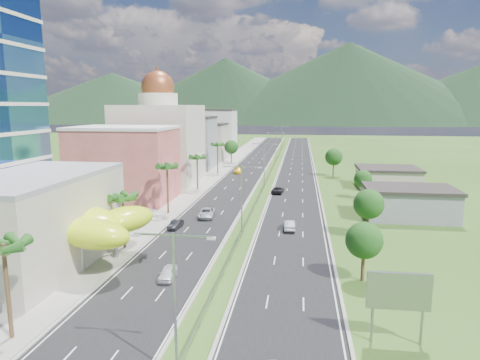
% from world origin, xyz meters
% --- Properties ---
extents(ground, '(500.00, 500.00, 0.00)m').
position_xyz_m(ground, '(0.00, 0.00, 0.00)').
color(ground, '#2D5119').
rests_on(ground, ground).
extents(road_left, '(11.00, 260.00, 0.04)m').
position_xyz_m(road_left, '(-7.50, 90.00, 0.02)').
color(road_left, black).
rests_on(road_left, ground).
extents(road_right, '(11.00, 260.00, 0.04)m').
position_xyz_m(road_right, '(7.50, 90.00, 0.02)').
color(road_right, black).
rests_on(road_right, ground).
extents(sidewalk_left, '(7.00, 260.00, 0.12)m').
position_xyz_m(sidewalk_left, '(-17.00, 90.00, 0.06)').
color(sidewalk_left, gray).
rests_on(sidewalk_left, ground).
extents(median_guardrail, '(0.10, 216.06, 0.76)m').
position_xyz_m(median_guardrail, '(0.00, 71.99, 0.62)').
color(median_guardrail, gray).
rests_on(median_guardrail, ground).
extents(streetlight_median_a, '(6.04, 0.25, 11.00)m').
position_xyz_m(streetlight_median_a, '(0.00, -25.00, 6.75)').
color(streetlight_median_a, gray).
rests_on(streetlight_median_a, ground).
extents(streetlight_median_b, '(6.04, 0.25, 11.00)m').
position_xyz_m(streetlight_median_b, '(0.00, 10.00, 6.75)').
color(streetlight_median_b, gray).
rests_on(streetlight_median_b, ground).
extents(streetlight_median_c, '(6.04, 0.25, 11.00)m').
position_xyz_m(streetlight_median_c, '(0.00, 50.00, 6.75)').
color(streetlight_median_c, gray).
rests_on(streetlight_median_c, ground).
extents(streetlight_median_d, '(6.04, 0.25, 11.00)m').
position_xyz_m(streetlight_median_d, '(0.00, 95.00, 6.75)').
color(streetlight_median_d, gray).
rests_on(streetlight_median_d, ground).
extents(streetlight_median_e, '(6.04, 0.25, 11.00)m').
position_xyz_m(streetlight_median_e, '(0.00, 140.00, 6.75)').
color(streetlight_median_e, gray).
rests_on(streetlight_median_e, ground).
extents(lime_canopy, '(18.00, 15.00, 7.40)m').
position_xyz_m(lime_canopy, '(-20.00, -4.00, 4.99)').
color(lime_canopy, '#C7E816').
rests_on(lime_canopy, ground).
extents(pink_shophouse, '(20.00, 15.00, 15.00)m').
position_xyz_m(pink_shophouse, '(-28.00, 32.00, 7.50)').
color(pink_shophouse, '#B74D4B').
rests_on(pink_shophouse, ground).
extents(domed_building, '(20.00, 20.00, 28.70)m').
position_xyz_m(domed_building, '(-28.00, 55.00, 11.35)').
color(domed_building, '#C0B49F').
rests_on(domed_building, ground).
extents(midrise_grey, '(16.00, 15.00, 16.00)m').
position_xyz_m(midrise_grey, '(-27.00, 80.00, 8.00)').
color(midrise_grey, gray).
rests_on(midrise_grey, ground).
extents(midrise_beige, '(16.00, 15.00, 13.00)m').
position_xyz_m(midrise_beige, '(-27.00, 102.00, 6.50)').
color(midrise_beige, '#A99E8B').
rests_on(midrise_beige, ground).
extents(midrise_white, '(16.00, 15.00, 18.00)m').
position_xyz_m(midrise_white, '(-27.00, 125.00, 9.00)').
color(midrise_white, silver).
rests_on(midrise_white, ground).
extents(billboard, '(5.20, 0.35, 6.20)m').
position_xyz_m(billboard, '(17.00, -18.00, 4.42)').
color(billboard, gray).
rests_on(billboard, ground).
extents(shed_near, '(15.00, 10.00, 5.00)m').
position_xyz_m(shed_near, '(28.00, 25.00, 2.50)').
color(shed_near, gray).
rests_on(shed_near, ground).
extents(shed_far, '(14.00, 12.00, 4.40)m').
position_xyz_m(shed_far, '(30.00, 55.00, 2.20)').
color(shed_far, '#A99E8B').
rests_on(shed_far, ground).
extents(palm_tree_a, '(3.60, 3.60, 9.10)m').
position_xyz_m(palm_tree_a, '(-15.50, -22.00, 8.02)').
color(palm_tree_a, '#47301C').
rests_on(palm_tree_a, ground).
extents(palm_tree_b, '(3.60, 3.60, 8.10)m').
position_xyz_m(palm_tree_b, '(-15.50, 2.00, 7.06)').
color(palm_tree_b, '#47301C').
rests_on(palm_tree_b, ground).
extents(palm_tree_c, '(3.60, 3.60, 9.60)m').
position_xyz_m(palm_tree_c, '(-15.50, 22.00, 8.50)').
color(palm_tree_c, '#47301C').
rests_on(palm_tree_c, ground).
extents(palm_tree_d, '(3.60, 3.60, 8.60)m').
position_xyz_m(palm_tree_d, '(-15.50, 45.00, 7.54)').
color(palm_tree_d, '#47301C').
rests_on(palm_tree_d, ground).
extents(palm_tree_e, '(3.60, 3.60, 9.40)m').
position_xyz_m(palm_tree_e, '(-15.50, 70.00, 8.31)').
color(palm_tree_e, '#47301C').
rests_on(palm_tree_e, ground).
extents(leafy_tree_lfar, '(4.90, 4.90, 8.05)m').
position_xyz_m(leafy_tree_lfar, '(-15.50, 95.00, 5.58)').
color(leafy_tree_lfar, '#47301C').
rests_on(leafy_tree_lfar, ground).
extents(leafy_tree_ra, '(4.20, 4.20, 6.90)m').
position_xyz_m(leafy_tree_ra, '(16.00, -5.00, 4.78)').
color(leafy_tree_ra, '#47301C').
rests_on(leafy_tree_ra, ground).
extents(leafy_tree_rb, '(4.55, 4.55, 7.47)m').
position_xyz_m(leafy_tree_rb, '(19.00, 12.00, 5.18)').
color(leafy_tree_rb, '#47301C').
rests_on(leafy_tree_rb, ground).
extents(leafy_tree_rc, '(3.85, 3.85, 6.33)m').
position_xyz_m(leafy_tree_rc, '(22.00, 40.00, 4.37)').
color(leafy_tree_rc, '#47301C').
rests_on(leafy_tree_rc, ground).
extents(leafy_tree_rd, '(4.90, 4.90, 8.05)m').
position_xyz_m(leafy_tree_rd, '(18.00, 70.00, 5.58)').
color(leafy_tree_rd, '#47301C').
rests_on(leafy_tree_rd, ground).
extents(mountain_ridge, '(860.00, 140.00, 90.00)m').
position_xyz_m(mountain_ridge, '(60.00, 450.00, 0.00)').
color(mountain_ridge, black).
rests_on(mountain_ridge, ground).
extents(car_white_near_left, '(1.91, 4.17, 1.39)m').
position_xyz_m(car_white_near_left, '(-6.17, -7.73, 0.73)').
color(car_white_near_left, silver).
rests_on(car_white_near_left, road_left).
extents(car_dark_left, '(1.81, 4.18, 1.34)m').
position_xyz_m(car_dark_left, '(-11.22, 12.45, 0.71)').
color(car_dark_left, black).
rests_on(car_dark_left, road_left).
extents(car_silver_mid_left, '(3.19, 6.01, 1.61)m').
position_xyz_m(car_silver_mid_left, '(-7.71, 20.02, 0.84)').
color(car_silver_mid_left, '#AFB2B8').
rests_on(car_silver_mid_left, road_left).
extents(car_yellow_far_left, '(2.37, 5.35, 1.53)m').
position_xyz_m(car_yellow_far_left, '(-9.76, 71.98, 0.80)').
color(car_yellow_far_left, yellow).
rests_on(car_yellow_far_left, road_left).
extents(car_silver_right, '(2.02, 4.97, 1.60)m').
position_xyz_m(car_silver_right, '(7.13, 14.31, 0.84)').
color(car_silver_right, '#9DA0A5').
rests_on(car_silver_right, road_right).
extents(car_dark_far_right, '(2.84, 5.40, 1.45)m').
position_xyz_m(car_dark_far_right, '(3.63, 43.66, 0.76)').
color(car_dark_far_right, black).
rests_on(car_dark_far_right, road_right).
extents(motorcycle, '(0.77, 2.18, 1.37)m').
position_xyz_m(motorcycle, '(-11.04, -2.54, 0.72)').
color(motorcycle, black).
rests_on(motorcycle, road_left).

